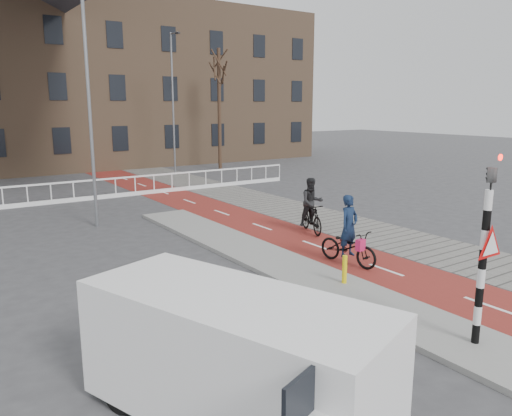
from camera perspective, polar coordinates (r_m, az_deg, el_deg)
ground at (r=11.98m, az=17.07°, el=-10.67°), size 120.00×120.00×0.00m
bike_lane at (r=20.22m, az=-2.54°, el=-1.03°), size 2.50×60.00×0.01m
sidewalk at (r=21.78m, az=3.75°, el=-0.13°), size 3.00×60.00×0.01m
curb_island at (r=14.21m, az=2.59°, el=-6.33°), size 1.80×16.00×0.12m
traffic_signal at (r=9.80m, az=24.72°, el=-3.95°), size 0.80×0.80×3.68m
bollard at (r=12.60m, az=10.09°, el=-6.91°), size 0.12×0.12×0.70m
cyclist_near at (r=14.35m, az=10.52°, el=-3.76°), size 0.94×1.99×1.99m
cyclist_far at (r=17.66m, az=6.36°, el=-0.25°), size 1.06×1.89×1.96m
van at (r=7.24m, az=-2.62°, el=-16.72°), size 3.19×4.80×1.92m
railing at (r=24.48m, az=-24.62°, el=0.86°), size 28.00×0.10×0.99m
townhouse_row at (r=39.40m, az=-26.47°, el=15.40°), size 46.00×10.00×15.90m
tree_right at (r=35.35m, az=-4.20°, el=11.12°), size 0.25×0.25×8.25m
streetlight_near at (r=19.05m, az=-18.47°, el=10.32°), size 0.12×0.12×8.39m
streetlight_right at (r=32.67m, az=-9.47°, el=11.47°), size 0.12×0.12×8.84m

